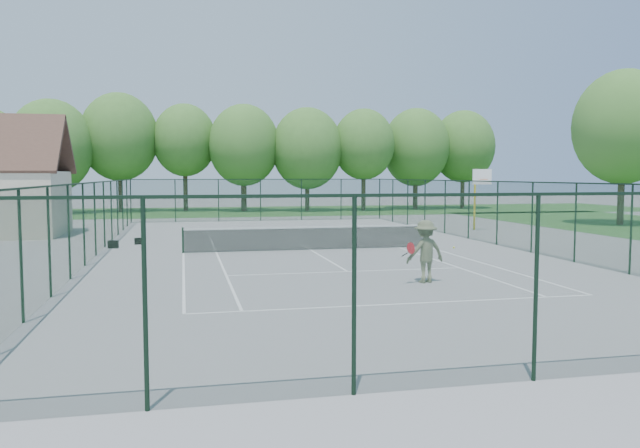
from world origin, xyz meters
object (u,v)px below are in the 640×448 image
Objects in this scene: basketball_goal at (479,187)px; tennis_player at (425,251)px; tennis_net at (310,237)px; sports_bag_a at (113,244)px.

basketball_goal reaches higher than tennis_player.
tennis_net is at bearing -147.67° from basketball_goal.
tennis_player is (1.77, -8.98, 0.39)m from tennis_net.
sports_bag_a is 15.52m from tennis_player.
tennis_player reaches higher than tennis_net.
basketball_goal is at bearing 58.68° from tennis_player.
tennis_net is 14.08m from basketball_goal.
tennis_player reaches higher than sports_bag_a.
tennis_net is 3.04× the size of basketball_goal.
sports_bag_a is (-20.36, -4.91, -2.40)m from basketball_goal.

